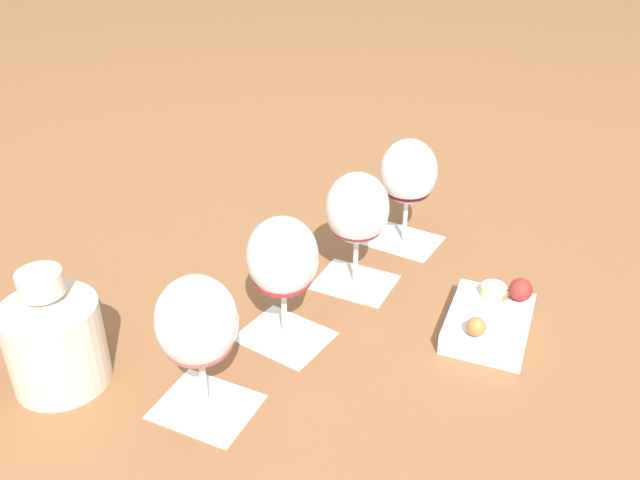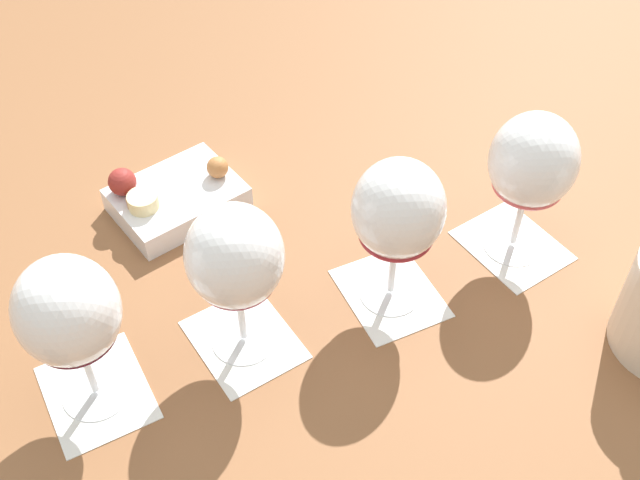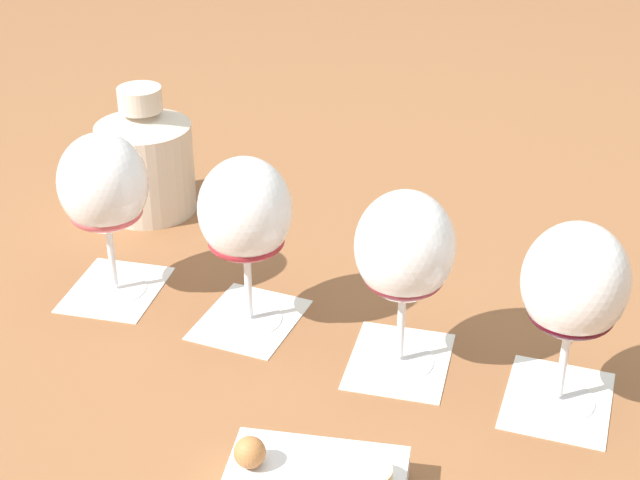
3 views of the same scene
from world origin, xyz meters
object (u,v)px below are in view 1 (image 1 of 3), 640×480
at_px(wine_glass_0, 194,326).
at_px(wine_glass_2, 355,213).
at_px(wine_glass_1, 280,261).
at_px(ceramic_vase, 51,336).
at_px(snack_dish, 488,319).
at_px(wine_glass_3, 406,176).

distance_m(wine_glass_0, wine_glass_2, 0.33).
relative_size(wine_glass_1, ceramic_vase, 1.12).
height_order(wine_glass_0, snack_dish, wine_glass_0).
relative_size(ceramic_vase, snack_dish, 0.93).
xyz_separation_m(wine_glass_1, snack_dish, (0.01, -0.28, -0.10)).
relative_size(wine_glass_3, snack_dish, 1.05).
xyz_separation_m(wine_glass_0, wine_glass_3, (0.40, -0.28, -0.00)).
bearing_deg(wine_glass_1, ceramic_vase, 107.61).
bearing_deg(ceramic_vase, snack_dish, -79.72).
bearing_deg(wine_glass_1, wine_glass_2, -37.44).
bearing_deg(wine_glass_1, snack_dish, -87.18).
xyz_separation_m(wine_glass_2, wine_glass_3, (0.13, -0.09, 0.00)).
xyz_separation_m(wine_glass_0, ceramic_vase, (0.05, 0.19, -0.05)).
distance_m(wine_glass_0, wine_glass_1, 0.16).
distance_m(wine_glass_1, wine_glass_2, 0.17).
height_order(wine_glass_2, snack_dish, wine_glass_2).
distance_m(wine_glass_2, wine_glass_3, 0.15).
relative_size(wine_glass_2, ceramic_vase, 1.12).
xyz_separation_m(wine_glass_3, ceramic_vase, (-0.35, 0.47, -0.05)).
height_order(wine_glass_1, snack_dish, wine_glass_1).
xyz_separation_m(wine_glass_1, wine_glass_3, (0.26, -0.19, -0.00)).
distance_m(wine_glass_2, ceramic_vase, 0.44).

